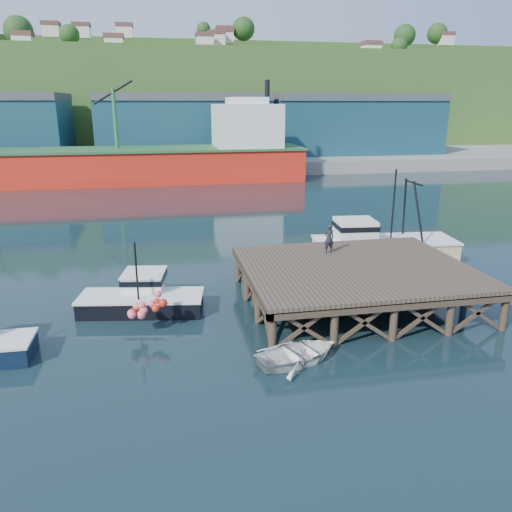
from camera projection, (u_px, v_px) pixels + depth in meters
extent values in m
plane|color=black|center=(256.00, 310.00, 26.48)|extent=(300.00, 300.00, 0.00)
cube|color=brown|center=(356.00, 268.00, 26.91)|extent=(12.00, 10.00, 0.25)
cube|color=#473828|center=(397.00, 306.00, 22.43)|extent=(12.00, 0.30, 0.35)
cylinder|color=#473828|center=(272.00, 335.00, 21.80)|extent=(0.36, 0.36, 2.60)
cylinder|color=#473828|center=(504.00, 315.00, 23.90)|extent=(0.36, 0.36, 2.60)
cylinder|color=#473828|center=(238.00, 268.00, 30.63)|extent=(0.36, 0.36, 2.60)
cylinder|color=#473828|center=(410.00, 258.00, 32.72)|extent=(0.36, 0.36, 2.60)
cube|color=gray|center=(183.00, 158.00, 91.91)|extent=(160.00, 40.00, 2.00)
cube|color=#194152|center=(183.00, 128.00, 85.61)|extent=(28.00, 16.00, 9.00)
cube|color=#194152|center=(349.00, 127.00, 91.12)|extent=(30.00, 16.00, 9.00)
cube|color=red|center=(104.00, 167.00, 68.70)|extent=(55.00, 9.50, 4.40)
cube|color=#26592D|center=(102.00, 150.00, 68.03)|extent=(55.50, 10.00, 0.30)
cube|color=silver|center=(246.00, 126.00, 70.83)|extent=(9.00, 9.00, 6.00)
cube|color=silver|center=(246.00, 102.00, 69.87)|extent=(5.00, 7.00, 1.20)
cylinder|color=black|center=(267.00, 89.00, 69.92)|extent=(0.70, 0.70, 2.50)
cube|color=#2D511E|center=(174.00, 102.00, 117.15)|extent=(220.00, 50.00, 22.00)
cube|color=black|center=(142.00, 304.00, 26.13)|extent=(6.57, 3.31, 0.87)
cube|color=silver|center=(141.00, 296.00, 25.99)|extent=(6.70, 3.37, 0.12)
cube|color=silver|center=(144.00, 281.00, 26.95)|extent=(2.40, 2.40, 0.87)
cube|color=black|center=(144.00, 278.00, 26.90)|extent=(2.53, 2.53, 0.29)
cylinder|color=black|center=(137.00, 272.00, 24.95)|extent=(0.10, 0.10, 3.09)
sphere|color=#FF5D64|center=(135.00, 313.00, 23.38)|extent=(0.41, 0.41, 0.41)
sphere|color=#FF5D64|center=(154.00, 307.00, 23.66)|extent=(0.41, 0.41, 0.41)
sphere|color=red|center=(145.00, 307.00, 23.08)|extent=(0.41, 0.41, 0.41)
cube|color=beige|center=(384.00, 252.00, 34.24)|extent=(9.66, 4.12, 1.54)
cube|color=silver|center=(385.00, 240.00, 34.01)|extent=(9.84, 4.31, 0.13)
cube|color=silver|center=(356.00, 231.00, 33.40)|extent=(2.78, 2.62, 1.54)
cube|color=black|center=(356.00, 226.00, 33.30)|extent=(2.87, 2.72, 0.34)
cylinder|color=black|center=(393.00, 207.00, 33.43)|extent=(0.12, 0.12, 5.12)
imported|color=white|center=(298.00, 353.00, 21.05)|extent=(4.41, 3.69, 0.79)
imported|color=black|center=(329.00, 238.00, 28.99)|extent=(0.66, 0.47, 1.71)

